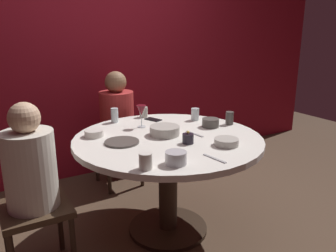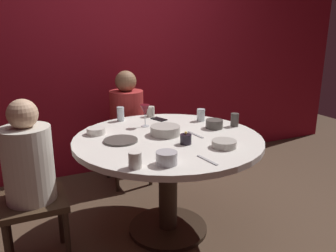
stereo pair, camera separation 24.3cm
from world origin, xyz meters
TOP-DOWN VIEW (x-y plane):
  - ground_plane at (0.00, 0.00)m, footprint 8.00×8.00m
  - back_wall at (0.00, 1.40)m, footprint 6.00×0.10m
  - dining_table at (0.00, 0.00)m, footprint 1.35×1.35m
  - seated_diner_left at (-0.94, 0.00)m, footprint 0.40×0.40m
  - seated_diner_back at (0.00, 0.96)m, footprint 0.40×0.40m
  - candle_holder at (0.04, -0.19)m, footprint 0.08×0.08m
  - wine_glass at (-0.05, 0.32)m, footprint 0.08×0.08m
  - dinner_plate at (-0.34, 0.04)m, footprint 0.23×0.23m
  - cell_phone at (0.13, 0.46)m, footprint 0.12×0.16m
  - bowl_serving_large at (-0.22, -0.46)m, footprint 0.12×0.12m
  - bowl_salad_center at (-0.45, 0.28)m, footprint 0.14×0.14m
  - bowl_small_white at (0.24, -0.36)m, footprint 0.16×0.16m
  - bowl_sauce_side at (-0.00, 0.05)m, footprint 0.22×0.22m
  - bowl_rice_portion at (0.42, 0.05)m, footprint 0.13×0.13m
  - cup_near_candle at (0.59, 0.03)m, footprint 0.06×0.06m
  - cup_by_left_diner at (0.10, 0.59)m, footprint 0.07×0.07m
  - cup_by_right_diner at (-0.40, -0.44)m, footprint 0.08×0.08m
  - cup_center_front at (0.43, 0.28)m, footprint 0.07×0.07m
  - cup_far_edge at (-0.18, 0.56)m, footprint 0.06×0.06m
  - fork_near_plate at (0.02, -0.51)m, footprint 0.04×0.18m
  - knife_near_plate at (0.20, -0.05)m, footprint 0.04×0.18m

SIDE VIEW (x-z plane):
  - ground_plane at x=0.00m, z-range 0.00..0.00m
  - dining_table at x=0.00m, z-range 0.22..0.98m
  - seated_diner_left at x=-0.94m, z-range 0.13..1.24m
  - seated_diner_back at x=0.00m, z-range 0.14..1.26m
  - fork_near_plate at x=0.02m, z-range 0.76..0.76m
  - knife_near_plate at x=0.20m, z-range 0.76..0.76m
  - cell_phone at x=0.13m, z-range 0.76..0.76m
  - dinner_plate at x=-0.34m, z-range 0.76..0.77m
  - bowl_small_white at x=0.24m, z-range 0.76..0.80m
  - bowl_salad_center at x=-0.45m, z-range 0.76..0.80m
  - bowl_sauce_side at x=0.00m, z-range 0.76..0.82m
  - bowl_rice_portion at x=0.42m, z-range 0.76..0.82m
  - candle_holder at x=0.04m, z-range 0.75..0.84m
  - bowl_serving_large at x=-0.22m, z-range 0.76..0.83m
  - cup_by_left_diner at x=0.10m, z-range 0.76..0.85m
  - cup_by_right_diner at x=-0.40m, z-range 0.76..0.85m
  - cup_center_front at x=0.43m, z-range 0.76..0.86m
  - cup_near_candle at x=0.59m, z-range 0.76..0.86m
  - cup_far_edge at x=-0.18m, z-range 0.76..0.87m
  - wine_glass at x=-0.05m, z-range 0.80..0.97m
  - back_wall at x=0.00m, z-range 0.00..2.60m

